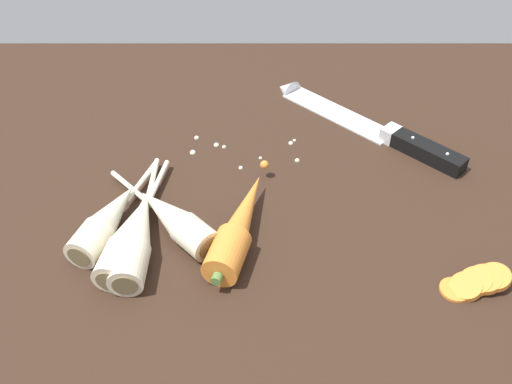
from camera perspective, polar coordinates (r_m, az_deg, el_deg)
ground_plane at (r=73.98cm, az=-0.00°, el=-1.05°), size 120.00×90.00×4.00cm
chefs_knife at (r=86.60cm, az=10.79°, el=7.35°), size 26.92×26.93×4.18cm
whole_carrot at (r=64.80cm, az=-1.77°, el=-3.50°), size 8.51×21.35×4.20cm
parsnip_front at (r=65.45cm, az=-13.12°, el=-4.43°), size 6.11×22.31×4.00cm
parsnip_mid_left at (r=68.02cm, az=-15.41°, el=-2.85°), size 8.31×19.61×4.00cm
parsnip_mid_right at (r=65.30cm, az=-12.43°, el=-4.42°), size 4.02×23.93×4.00cm
parsnip_back at (r=66.45cm, az=-8.68°, el=-2.83°), size 15.92×16.55×4.00cm
carrot_slice_stack at (r=65.08cm, az=22.20°, el=-8.83°), size 7.84×4.34×2.91cm
mince_crumbs at (r=79.87cm, az=-2.39°, el=4.70°), size 16.03×8.06×0.90cm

